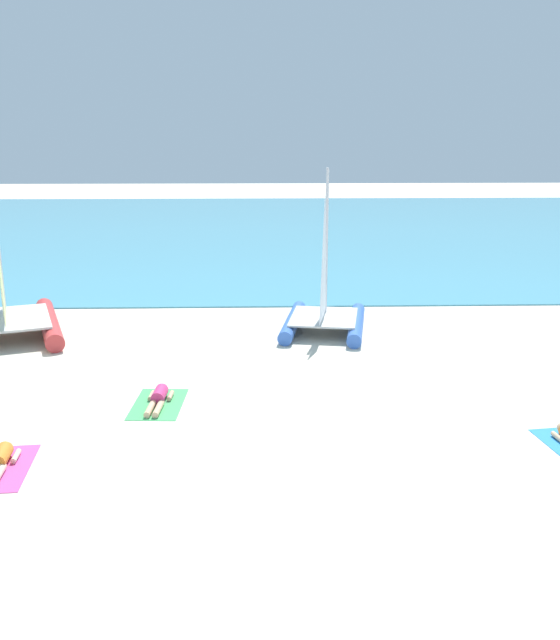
# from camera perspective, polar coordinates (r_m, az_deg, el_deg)

# --- Properties ---
(ground_plane) EXTENTS (120.00, 120.00, 0.00)m
(ground_plane) POSITION_cam_1_polar(r_m,az_deg,el_deg) (23.45, -0.37, 0.37)
(ground_plane) COLOR beige
(ocean_water) EXTENTS (120.00, 40.00, 0.05)m
(ocean_water) POSITION_cam_1_polar(r_m,az_deg,el_deg) (44.18, -1.03, 7.40)
(ocean_water) COLOR #4C9EB7
(ocean_water) RESTS_ON ground
(sailboat_blue) EXTENTS (3.00, 4.12, 4.91)m
(sailboat_blue) POSITION_cam_1_polar(r_m,az_deg,el_deg) (21.52, 3.61, 0.99)
(sailboat_blue) COLOR blue
(sailboat_blue) RESTS_ON ground
(sailboat_red) EXTENTS (4.40, 5.43, 6.12)m
(sailboat_red) POSITION_cam_1_polar(r_m,az_deg,el_deg) (22.34, -21.46, 0.96)
(sailboat_red) COLOR #CC3838
(sailboat_red) RESTS_ON ground
(towel_middle) EXTENTS (1.19, 1.95, 0.01)m
(towel_middle) POSITION_cam_1_polar(r_m,az_deg,el_deg) (16.21, -9.85, -6.73)
(towel_middle) COLOR #4CB266
(towel_middle) RESTS_ON ground
(sunbather_middle) EXTENTS (0.56, 1.57, 0.30)m
(sunbather_middle) POSITION_cam_1_polar(r_m,az_deg,el_deg) (16.22, -9.82, -6.23)
(sunbather_middle) COLOR #D83372
(sunbather_middle) RESTS_ON towel_middle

